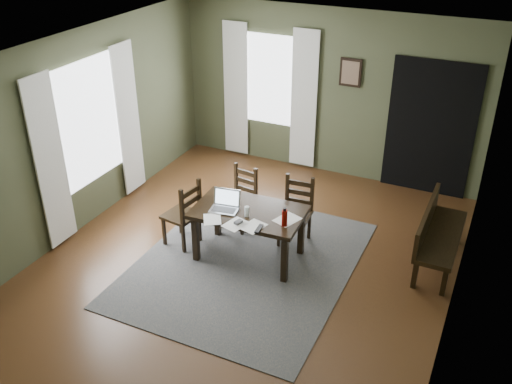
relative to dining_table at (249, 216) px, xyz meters
The scene contains 25 objects.
ground 0.64m from the dining_table, 78.28° to the right, with size 5.00×6.00×0.01m.
room_shell 1.19m from the dining_table, 78.28° to the right, with size 5.02×6.02×2.71m.
rug 0.63m from the dining_table, 78.28° to the right, with size 2.60×3.20×0.01m.
dining_table is the anchor object (origin of this frame).
chair_end 0.92m from the dining_table, behind, with size 0.47×0.47×0.95m.
chair_back_left 0.81m from the dining_table, 123.95° to the left, with size 0.44×0.44×0.88m.
chair_back_right 0.75m from the dining_table, 56.30° to the left, with size 0.43×0.43×0.92m.
bench 2.35m from the dining_table, 21.89° to the left, with size 0.45×1.41×0.80m.
laptop 0.33m from the dining_table, 163.86° to the right, with size 0.39×0.33×0.24m.
computer_mouse 0.35m from the dining_table, 86.02° to the right, with size 0.06×0.10×0.04m, color #3F3F42.
tv_remote 0.48m from the dining_table, 49.22° to the right, with size 0.05×0.19×0.02m, color black.
drinking_glass 0.21m from the dining_table, 73.14° to the right, with size 0.06×0.06×0.13m, color silver.
water_bottle 0.60m from the dining_table, 15.02° to the right, with size 0.08×0.08×0.24m.
paper_a 0.50m from the dining_table, 128.42° to the right, with size 0.21×0.27×0.00m, color white.
paper_b 0.40m from the dining_table, 56.05° to the right, with size 0.23×0.29×0.00m, color white.
paper_d 0.53m from the dining_table, ahead, with size 0.23×0.31×0.00m, color white.
paper_e 0.38m from the dining_table, 89.51° to the right, with size 0.23×0.29×0.00m, color white.
window_left 2.58m from the dining_table, behind, with size 0.01×1.30×1.70m.
window_back 3.09m from the dining_table, 108.97° to the left, with size 1.00×0.01×1.50m.
curtain_left_near 2.60m from the dining_table, 162.19° to the right, with size 0.03×0.48×2.30m.
curtain_left_far 2.62m from the dining_table, 160.21° to the left, with size 0.03×0.48×2.30m.
curtain_back_left 3.26m from the dining_table, 119.68° to the left, with size 0.44×0.03×2.30m.
curtain_back_right 2.87m from the dining_table, 97.12° to the left, with size 0.44×0.03×2.30m.
framed_picture 3.06m from the dining_table, 82.27° to the left, with size 0.34×0.03×0.44m.
doorway_back 3.31m from the dining_table, 59.16° to the left, with size 1.30×0.03×2.10m.
Camera 1 is at (2.67, -5.38, 4.33)m, focal length 40.00 mm.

